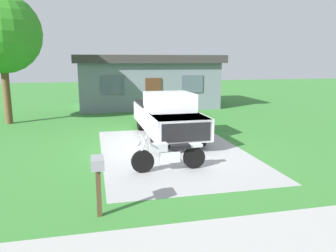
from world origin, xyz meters
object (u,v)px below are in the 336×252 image
object	(u,v)px
motorcycle	(168,155)
shade_tree	(1,34)
neighbor_house	(147,81)
mailbox	(98,171)
pickup_truck	(167,115)

from	to	relation	value
motorcycle	shade_tree	distance (m)	11.63
shade_tree	neighbor_house	size ratio (longest dim) A/B	0.67
neighbor_house	mailbox	bearing A→B (deg)	-102.74
shade_tree	mailbox	bearing A→B (deg)	-69.56
motorcycle	neighbor_house	world-z (taller)	neighbor_house
motorcycle	shade_tree	xyz separation A→B (m)	(-6.29, 8.94, 3.97)
motorcycle	neighbor_house	xyz separation A→B (m)	(1.62, 13.71, 1.32)
pickup_truck	neighbor_house	size ratio (longest dim) A/B	0.59
shade_tree	neighbor_house	bearing A→B (deg)	31.08
motorcycle	neighbor_house	distance (m)	13.87
motorcycle	pickup_truck	bearing A→B (deg)	77.98
pickup_truck	neighbor_house	xyz separation A→B (m)	(0.72, 9.48, 0.84)
motorcycle	pickup_truck	size ratio (longest dim) A/B	0.39
neighbor_house	shade_tree	bearing A→B (deg)	-148.92
pickup_truck	mailbox	world-z (taller)	pickup_truck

